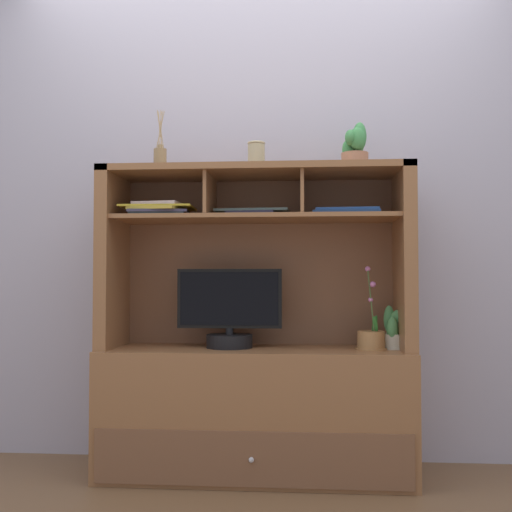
% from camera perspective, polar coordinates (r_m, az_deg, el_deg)
% --- Properties ---
extents(floor_plane, '(6.00, 6.00, 0.02)m').
position_cam_1_polar(floor_plane, '(3.08, -0.00, -19.38)').
color(floor_plane, brown).
rests_on(floor_plane, ground).
extents(back_wall, '(6.00, 0.02, 2.80)m').
position_cam_1_polar(back_wall, '(3.25, 0.37, 6.64)').
color(back_wall, '#B0ABBF').
rests_on(back_wall, ground).
extents(media_console, '(1.43, 0.50, 1.43)m').
position_cam_1_polar(media_console, '(2.99, 0.01, -11.03)').
color(media_console, '#915F3A').
rests_on(media_console, ground).
extents(tv_monitor, '(0.49, 0.22, 0.37)m').
position_cam_1_polar(tv_monitor, '(2.96, -2.43, -5.39)').
color(tv_monitor, black).
rests_on(tv_monitor, media_console).
extents(potted_orchid, '(0.14, 0.14, 0.38)m').
position_cam_1_polar(potted_orchid, '(2.94, 10.42, -7.42)').
color(potted_orchid, '#AB7947').
rests_on(potted_orchid, media_console).
extents(potted_fern, '(0.13, 0.13, 0.20)m').
position_cam_1_polar(potted_fern, '(2.99, 12.36, -6.90)').
color(potted_fern, beige).
rests_on(potted_fern, media_console).
extents(magazine_stack_left, '(0.34, 0.29, 0.06)m').
position_cam_1_polar(magazine_stack_left, '(3.00, -8.77, 4.12)').
color(magazine_stack_left, '#2D373C').
rests_on(magazine_stack_left, media_console).
extents(magazine_stack_centre, '(0.36, 0.23, 0.03)m').
position_cam_1_polar(magazine_stack_centre, '(2.99, -0.28, 3.91)').
color(magazine_stack_centre, '#2F2F48').
rests_on(magazine_stack_centre, media_console).
extents(magazine_stack_right, '(0.32, 0.27, 0.03)m').
position_cam_1_polar(magazine_stack_right, '(2.95, 8.26, 3.92)').
color(magazine_stack_right, navy).
rests_on(magazine_stack_right, media_console).
extents(diffuser_bottle, '(0.06, 0.06, 0.29)m').
position_cam_1_polar(diffuser_bottle, '(3.09, -8.70, 8.72)').
color(diffuser_bottle, '#91744D').
rests_on(diffuser_bottle, media_console).
extents(potted_succulent, '(0.15, 0.15, 0.22)m').
position_cam_1_polar(potted_succulent, '(3.03, 9.03, 9.57)').
color(potted_succulent, '#A97154').
rests_on(potted_succulent, media_console).
extents(ceramic_vase, '(0.09, 0.09, 0.13)m').
position_cam_1_polar(ceramic_vase, '(3.02, 0.03, 9.09)').
color(ceramic_vase, tan).
rests_on(ceramic_vase, media_console).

